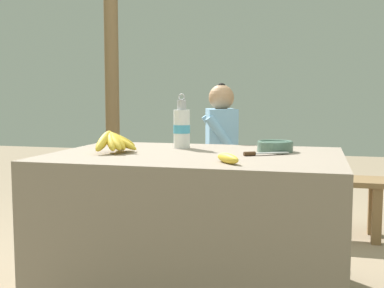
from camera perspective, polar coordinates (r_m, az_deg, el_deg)
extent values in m
cube|color=gray|center=(2.35, 0.43, -9.65)|extent=(1.36, 0.92, 0.70)
sphere|color=#4C381E|center=(2.37, -9.77, 0.53)|extent=(0.05, 0.05, 0.05)
ellipsoid|color=gold|center=(2.31, -10.43, 0.37)|extent=(0.05, 0.17, 0.12)
ellipsoid|color=gold|center=(2.31, -9.58, 0.34)|extent=(0.12, 0.16, 0.11)
ellipsoid|color=gold|center=(2.31, -9.23, 0.35)|extent=(0.15, 0.15, 0.11)
ellipsoid|color=gold|center=(2.32, -8.96, 0.40)|extent=(0.15, 0.11, 0.11)
ellipsoid|color=gold|center=(2.33, -8.39, 0.25)|extent=(0.19, 0.07, 0.10)
ellipsoid|color=gold|center=(2.36, -8.45, 0.37)|extent=(0.15, 0.06, 0.10)
ellipsoid|color=gold|center=(2.38, -8.42, 0.45)|extent=(0.15, 0.11, 0.10)
ellipsoid|color=gold|center=(2.40, -8.61, 0.53)|extent=(0.12, 0.15, 0.10)
ellipsoid|color=gold|center=(2.40, -8.77, 0.57)|extent=(0.10, 0.15, 0.11)
ellipsoid|color=gold|center=(2.42, -9.18, 0.54)|extent=(0.04, 0.14, 0.11)
cylinder|color=#4C6B5B|center=(2.39, 9.81, -0.35)|extent=(0.17, 0.17, 0.05)
torus|color=#4C6B5B|center=(2.39, 9.82, 0.20)|extent=(0.17, 0.17, 0.02)
cylinder|color=white|center=(2.52, -1.23, 1.79)|extent=(0.09, 0.09, 0.20)
cylinder|color=#47A8D1|center=(2.52, -1.23, 1.79)|extent=(0.09, 0.09, 0.04)
cylinder|color=#ADADB2|center=(2.51, -1.23, 4.66)|extent=(0.05, 0.05, 0.05)
torus|color=#ADADB2|center=(2.51, -1.23, 5.59)|extent=(0.04, 0.01, 0.04)
ellipsoid|color=gold|center=(1.95, 4.27, -1.71)|extent=(0.13, 0.15, 0.04)
cube|color=#BCBCC1|center=(2.25, 9.41, -1.04)|extent=(0.16, 0.11, 0.00)
cylinder|color=#472D19|center=(2.21, 6.84, -1.15)|extent=(0.06, 0.05, 0.02)
cube|color=brown|center=(3.49, 7.43, -3.91)|extent=(1.84, 0.32, 0.04)
cube|color=brown|center=(3.61, -5.98, -6.90)|extent=(0.06, 0.06, 0.38)
cube|color=brown|center=(3.41, 21.05, -7.98)|extent=(0.06, 0.06, 0.38)
cube|color=brown|center=(3.83, -4.71, -6.16)|extent=(0.06, 0.06, 0.38)
cube|color=brown|center=(3.65, 20.63, -7.11)|extent=(0.06, 0.06, 0.38)
cylinder|color=#564C60|center=(3.42, -0.67, -7.26)|extent=(0.09, 0.09, 0.41)
cylinder|color=#564C60|center=(3.39, 1.36, -3.70)|extent=(0.31, 0.18, 0.09)
cylinder|color=#564C60|center=(3.61, -0.80, -6.60)|extent=(0.09, 0.09, 0.41)
cylinder|color=#564C60|center=(3.57, 1.13, -3.21)|extent=(0.31, 0.18, 0.09)
cube|color=#84B7E0|center=(3.47, 3.47, 0.28)|extent=(0.29, 0.38, 0.47)
cylinder|color=#84B7E0|center=(3.30, 3.28, 1.30)|extent=(0.21, 0.12, 0.25)
cylinder|color=#84B7E0|center=(3.62, 2.72, 1.69)|extent=(0.21, 0.12, 0.25)
sphere|color=tan|center=(3.45, 3.50, 5.54)|extent=(0.18, 0.18, 0.18)
sphere|color=black|center=(3.45, 3.51, 6.67)|extent=(0.07, 0.07, 0.07)
sphere|color=#4C381E|center=(3.46, 15.81, -2.89)|extent=(0.05, 0.05, 0.05)
ellipsoid|color=olive|center=(3.41, 16.04, -3.04)|extent=(0.07, 0.14, 0.11)
ellipsoid|color=olive|center=(3.41, 16.38, -3.02)|extent=(0.12, 0.14, 0.11)
ellipsoid|color=olive|center=(3.43, 16.65, -3.04)|extent=(0.15, 0.12, 0.10)
ellipsoid|color=olive|center=(3.45, 16.82, -2.98)|extent=(0.17, 0.07, 0.09)
ellipsoid|color=olive|center=(3.47, 16.64, -2.95)|extent=(0.14, 0.06, 0.11)
ellipsoid|color=olive|center=(3.49, 16.47, -2.87)|extent=(0.13, 0.10, 0.11)
ellipsoid|color=olive|center=(3.50, 16.24, -2.83)|extent=(0.11, 0.14, 0.09)
ellipsoid|color=olive|center=(3.51, 16.11, -2.88)|extent=(0.08, 0.16, 0.10)
cylinder|color=brown|center=(4.14, -9.49, 8.66)|extent=(0.12, 0.12, 2.39)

